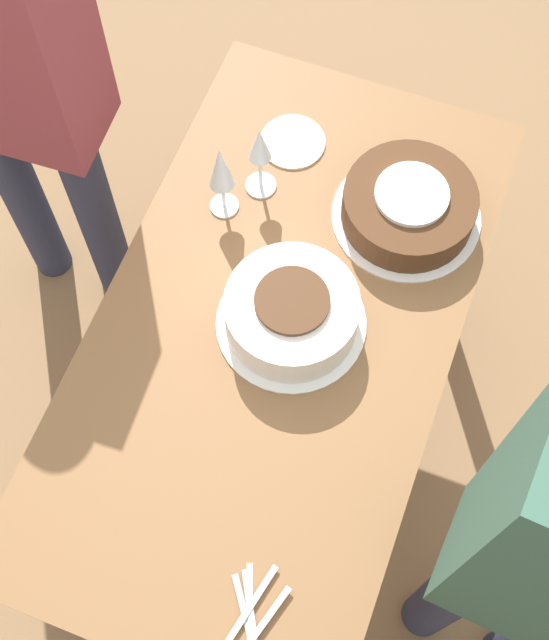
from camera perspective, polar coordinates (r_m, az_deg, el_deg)
ground_plane at (r=2.57m, az=0.00°, el=-7.56°), size 12.00×12.00×0.00m
dining_table at (r=1.98m, az=0.00°, el=-2.26°), size 1.38×0.73×0.77m
cake_center_white at (r=1.81m, az=1.10°, el=0.46°), size 0.32×0.32×0.12m
cake_front_chocolate at (r=1.96m, az=8.59°, el=7.21°), size 0.33×0.33×0.10m
wine_glass_near at (r=1.88m, az=-3.45°, el=9.58°), size 0.06×0.06×0.21m
wine_glass_far at (r=1.91m, az=-0.95°, el=10.90°), size 0.07×0.07×0.20m
dessert_plate_right at (r=2.09m, az=1.17°, el=11.33°), size 0.15×0.15×0.01m
fork_pile at (r=1.70m, az=-1.46°, el=-18.43°), size 0.19×0.11×0.01m
person_watching at (r=2.07m, az=-17.05°, el=15.36°), size 0.24×0.41×1.58m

